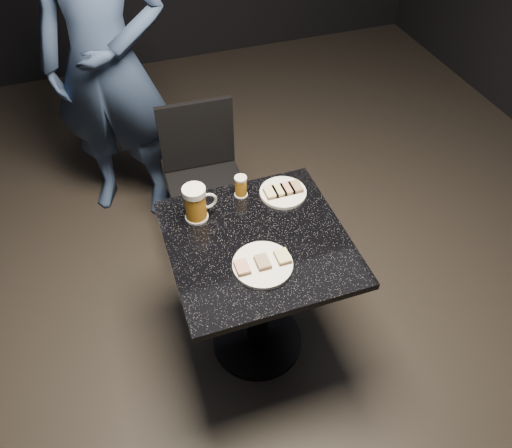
# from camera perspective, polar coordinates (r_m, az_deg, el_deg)

# --- Properties ---
(floor) EXTENTS (6.00, 6.00, 0.00)m
(floor) POSITION_cam_1_polar(r_m,az_deg,el_deg) (2.56, 0.15, -13.20)
(floor) COLOR black
(floor) RESTS_ON ground
(plate_large) EXTENTS (0.23, 0.23, 0.01)m
(plate_large) POSITION_cam_1_polar(r_m,az_deg,el_deg) (1.87, 0.76, -4.68)
(plate_large) COLOR white
(plate_large) RESTS_ON table
(plate_small) EXTENTS (0.20, 0.20, 0.01)m
(plate_small) POSITION_cam_1_polar(r_m,az_deg,el_deg) (2.15, 3.10, 3.61)
(plate_small) COLOR white
(plate_small) RESTS_ON table
(patron) EXTENTS (0.81, 0.69, 1.89)m
(patron) POSITION_cam_1_polar(r_m,az_deg,el_deg) (2.79, -16.80, 17.19)
(patron) COLOR #20284F
(patron) RESTS_ON floor
(table) EXTENTS (0.70, 0.70, 0.75)m
(table) POSITION_cam_1_polar(r_m,az_deg,el_deg) (2.15, 0.17, -6.19)
(table) COLOR black
(table) RESTS_ON floor
(beer_mug) EXTENTS (0.14, 0.10, 0.16)m
(beer_mug) POSITION_cam_1_polar(r_m,az_deg,el_deg) (2.01, -6.87, 2.37)
(beer_mug) COLOR silver
(beer_mug) RESTS_ON table
(beer_tumbler) EXTENTS (0.06, 0.06, 0.10)m
(beer_tumbler) POSITION_cam_1_polar(r_m,az_deg,el_deg) (2.11, -1.75, 4.33)
(beer_tumbler) COLOR white
(beer_tumbler) RESTS_ON table
(chair) EXTENTS (0.40, 0.40, 0.86)m
(chair) POSITION_cam_1_polar(r_m,az_deg,el_deg) (2.65, -5.98, 5.68)
(chair) COLOR black
(chair) RESTS_ON floor
(canapes_on_plate_large) EXTENTS (0.21, 0.07, 0.02)m
(canapes_on_plate_large) POSITION_cam_1_polar(r_m,az_deg,el_deg) (1.86, 0.77, -4.36)
(canapes_on_plate_large) COLOR #4C3521
(canapes_on_plate_large) RESTS_ON plate_large
(canapes_on_plate_small) EXTENTS (0.16, 0.07, 0.02)m
(canapes_on_plate_small) POSITION_cam_1_polar(r_m,az_deg,el_deg) (2.14, 3.12, 3.93)
(canapes_on_plate_small) COLOR #4C3521
(canapes_on_plate_small) RESTS_ON plate_small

